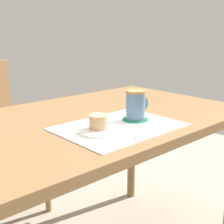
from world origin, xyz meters
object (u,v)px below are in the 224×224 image
object	(u,v)px
dining_table	(92,134)
coffee_mug	(136,105)
pastry_plate	(99,130)
pastry	(99,122)

from	to	relation	value
dining_table	coffee_mug	xyz separation A→B (m)	(0.09, -0.16, 0.14)
pastry_plate	coffee_mug	bearing A→B (deg)	4.84
dining_table	pastry	xyz separation A→B (m)	(-0.11, -0.18, 0.12)
pastry_plate	coffee_mug	world-z (taller)	coffee_mug
pastry_plate	pastry	world-z (taller)	pastry
dining_table	pastry	size ratio (longest dim) A/B	19.70
pastry_plate	dining_table	bearing A→B (deg)	58.67
pastry	pastry_plate	bearing A→B (deg)	0.00
coffee_mug	pastry	bearing A→B (deg)	-175.16
dining_table	pastry_plate	distance (m)	0.23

